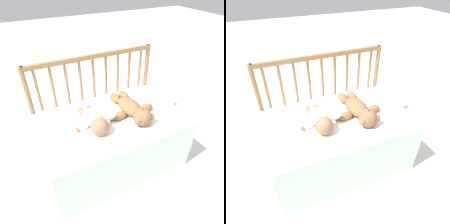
{
  "view_description": "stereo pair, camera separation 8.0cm",
  "coord_description": "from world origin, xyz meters",
  "views": [
    {
      "loc": [
        -0.52,
        -1.04,
        1.4
      ],
      "look_at": [
        0.0,
        0.01,
        0.52
      ],
      "focal_mm": 32.0,
      "sensor_mm": 36.0,
      "label": 1
    },
    {
      "loc": [
        -0.45,
        -1.07,
        1.4
      ],
      "look_at": [
        0.0,
        0.01,
        0.52
      ],
      "focal_mm": 32.0,
      "sensor_mm": 36.0,
      "label": 2
    }
  ],
  "objects": [
    {
      "name": "teddy_bear",
      "position": [
        0.16,
        -0.01,
        0.51
      ],
      "size": [
        0.35,
        0.48,
        0.14
      ],
      "color": "olive",
      "rests_on": "crib_mattress"
    },
    {
      "name": "baby",
      "position": [
        -0.15,
        -0.01,
        0.51
      ],
      "size": [
        0.3,
        0.38,
        0.13
      ],
      "color": "white",
      "rests_on": "crib_mattress"
    },
    {
      "name": "blanket",
      "position": [
        0.03,
        0.03,
        0.47
      ],
      "size": [
        0.82,
        0.55,
        0.01
      ],
      "color": "white",
      "rests_on": "crib_mattress"
    },
    {
      "name": "ground_plane",
      "position": [
        0.0,
        0.0,
        0.0
      ],
      "size": [
        12.0,
        12.0,
        0.0
      ],
      "primitive_type": "plane",
      "color": "silver"
    },
    {
      "name": "crib_rail",
      "position": [
        -0.0,
        0.35,
        0.59
      ],
      "size": [
        1.08,
        0.04,
        0.84
      ],
      "color": "#997047",
      "rests_on": "ground_plane"
    },
    {
      "name": "crib_mattress",
      "position": [
        0.0,
        0.0,
        0.23
      ],
      "size": [
        1.08,
        0.65,
        0.46
      ],
      "color": "silver",
      "rests_on": "ground_plane"
    }
  ]
}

